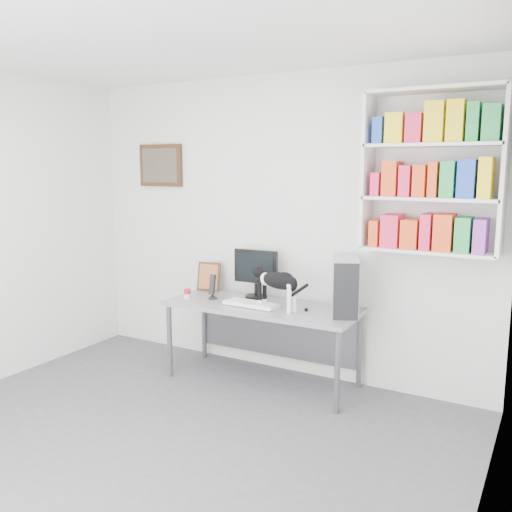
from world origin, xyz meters
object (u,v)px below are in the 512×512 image
Objects in this scene: speaker at (212,286)px; soup_can at (187,294)px; bookshelf at (432,172)px; keyboard at (251,304)px; monitor at (256,273)px; cat at (278,290)px; pc_tower at (345,286)px; leaning_print at (209,276)px; desk at (262,343)px.

speaker is 2.60× the size of soup_can.
bookshelf reaches higher than soup_can.
monitor is at bearing 113.56° from keyboard.
pc_tower is at bearing 32.22° from cat.
keyboard is at bearing -71.36° from monitor.
bookshelf reaches higher than keyboard.
speaker reaches higher than soup_can.
monitor is 0.83× the size of cat.
soup_can is (0.02, -0.37, -0.10)m from leaning_print.
desk is 0.93m from pc_tower.
speaker is 0.82× the size of leaning_print.
pc_tower is at bearing 9.78° from soup_can.
pc_tower is at bearing 6.20° from desk.
keyboard is 5.32× the size of soup_can.
cat is (0.25, 0.01, 0.15)m from keyboard.
pc_tower is 1.97× the size of speaker.
monitor is 1.58× the size of leaning_print.
desk is 0.68m from speaker.
soup_can is (-0.52, -0.35, -0.18)m from monitor.
desk is 3.67× the size of pc_tower.
desk is at bearing 12.94° from speaker.
pc_tower is (0.78, 0.18, 0.21)m from keyboard.
speaker is (-0.44, 0.05, 0.10)m from keyboard.
speaker is 0.43× the size of cat.
keyboard is 0.88× the size of cat.
monitor reaches higher than keyboard.
leaning_print is 0.53× the size of cat.
keyboard is 2.05× the size of speaker.
cat is (-0.53, -0.17, -0.06)m from pc_tower.
monitor is 1.94× the size of speaker.
soup_can is 0.90m from cat.
cat is (0.36, -0.27, -0.06)m from monitor.
leaning_print is (-0.71, 0.23, 0.49)m from desk.
speaker is (-0.50, -0.03, 0.47)m from desk.
bookshelf is at bearing -2.56° from monitor.
speaker is at bearing 174.59° from keyboard.
leaning_print reaches higher than desk.
bookshelf is at bearing 29.45° from cat.
cat is (-1.14, -0.30, -0.98)m from bookshelf.
leaning_print is (-0.54, 0.02, -0.08)m from monitor.
keyboard is at bearing 5.55° from soup_can.
monitor reaches higher than desk.
bookshelf is 1.77m from monitor.
monitor is at bearing 129.56° from desk.
bookshelf is 1.11m from pc_tower.
bookshelf is 13.81× the size of soup_can.
bookshelf is 5.32× the size of speaker.
keyboard is 0.74m from leaning_print.
soup_can is (-0.64, -0.06, 0.03)m from keyboard.
monitor is at bearing -11.73° from leaning_print.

